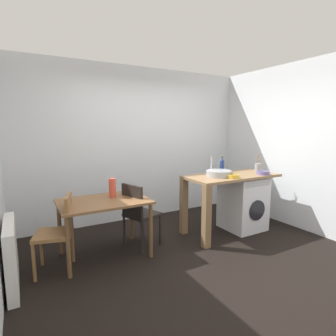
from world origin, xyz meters
The scene contains 17 objects.
ground_plane centered at (0.00, 0.00, 0.00)m, with size 5.46×5.46×0.00m, color black.
wall_back centered at (0.00, 1.75, 1.35)m, with size 4.60×0.10×2.70m, color silver.
wall_counter_side centered at (2.15, 0.00, 1.35)m, with size 0.10×3.80×2.70m, color silver.
radiator centered at (-2.02, 0.30, 0.35)m, with size 0.10×0.80×0.70m, color white.
dining_table centered at (-0.98, 0.52, 0.64)m, with size 1.10×0.76×0.74m.
chair_person_seat centered at (-1.53, 0.40, 0.51)m, with size 0.49×0.49×0.90m.
chair_opposite centered at (-0.50, 0.55, 0.51)m, with size 0.51×0.51×0.90m.
kitchen_counter centered at (0.80, 0.37, 0.76)m, with size 1.50×0.68×0.92m.
washing_machine centered at (1.28, 0.36, 0.43)m, with size 0.60×0.61×0.86m.
sink_basin centered at (0.75, 0.37, 0.97)m, with size 0.38×0.38×0.09m, color #9EA0A5.
tap centered at (0.75, 0.55, 1.06)m, with size 0.02×0.02×0.28m, color #B2B2B7.
bottle_tall_green centered at (1.05, 0.64, 1.04)m, with size 0.07×0.07×0.25m.
mixing_bowl centered at (0.85, 0.17, 0.95)m, with size 0.19×0.19×0.05m.
utensil_crock centered at (1.65, 0.42, 0.99)m, with size 0.11×0.11×0.30m.
colander centered at (1.47, 0.15, 0.95)m, with size 0.20×0.20×0.06m.
vase centered at (-0.83, 0.62, 0.87)m, with size 0.09×0.09×0.25m, color #D84C38.
scissors centered at (0.97, 0.27, 0.92)m, with size 0.15×0.06×0.01m.
Camera 1 is at (-1.89, -2.77, 1.66)m, focal length 28.84 mm.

